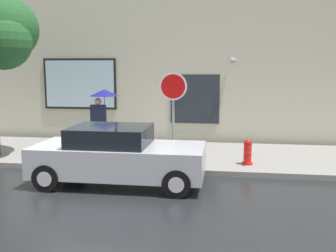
% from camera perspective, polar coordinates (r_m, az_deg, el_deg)
% --- Properties ---
extents(ground_plane, '(60.00, 60.00, 0.00)m').
position_cam_1_polar(ground_plane, '(10.06, -11.35, -8.07)').
color(ground_plane, black).
extents(sidewalk, '(20.00, 4.00, 0.15)m').
position_cam_1_polar(sidewalk, '(12.81, -6.83, -4.02)').
color(sidewalk, gray).
rests_on(sidewalk, ground).
extents(building_facade, '(20.00, 0.67, 7.00)m').
position_cam_1_polar(building_facade, '(14.95, -4.56, 10.95)').
color(building_facade, beige).
rests_on(building_facade, ground).
extents(parked_car, '(4.14, 1.87, 1.44)m').
position_cam_1_polar(parked_car, '(9.65, -7.35, -4.33)').
color(parked_car, '#B7BABF').
rests_on(parked_car, ground).
extents(fire_hydrant, '(0.30, 0.44, 0.72)m').
position_cam_1_polar(fire_hydrant, '(11.18, 11.55, -3.76)').
color(fire_hydrant, red).
rests_on(fire_hydrant, sidewalk).
extents(pedestrian_with_umbrella, '(0.98, 0.98, 1.98)m').
position_cam_1_polar(pedestrian_with_umbrella, '(13.24, -9.59, 3.50)').
color(pedestrian_with_umbrella, black).
rests_on(pedestrian_with_umbrella, sidewalk).
extents(stop_sign, '(0.76, 0.10, 2.57)m').
position_cam_1_polar(stop_sign, '(10.67, 0.76, 3.80)').
color(stop_sign, gray).
rests_on(stop_sign, sidewalk).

